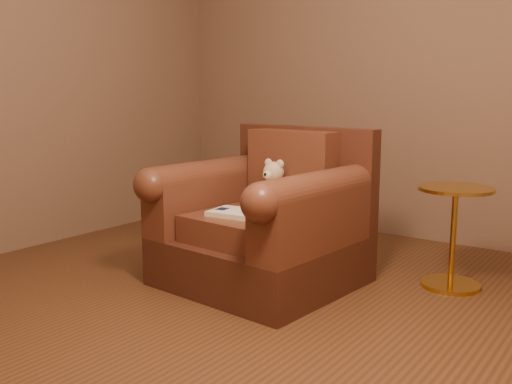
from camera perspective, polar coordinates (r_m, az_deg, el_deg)
The scene contains 5 objects.
floor at distance 3.08m, azimuth -1.84°, elevation -11.58°, with size 4.00×4.00×0.00m, color brown.
armchair at distance 3.42m, azimuth 0.99°, elevation -3.19°, with size 1.10×1.05×0.92m.
teddy_bear at distance 3.46m, azimuth 1.49°, elevation 0.30°, with size 0.22×0.25×0.30m.
guidebook at distance 3.23m, azimuth -1.40°, elevation -2.18°, with size 0.39×0.26×0.03m.
side_table at distance 3.51m, azimuth 19.12°, elevation -3.97°, with size 0.43×0.43×0.60m.
Camera 1 is at (1.75, -2.27, 1.13)m, focal length 40.00 mm.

